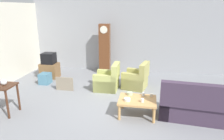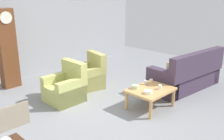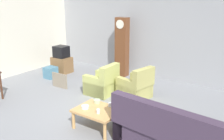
{
  "view_description": "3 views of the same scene",
  "coord_description": "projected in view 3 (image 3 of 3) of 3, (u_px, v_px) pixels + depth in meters",
  "views": [
    {
      "loc": [
        0.83,
        -5.41,
        2.71
      ],
      "look_at": [
        -0.22,
        0.64,
        0.87
      ],
      "focal_mm": 33.74,
      "sensor_mm": 36.0,
      "label": 1
    },
    {
      "loc": [
        -3.7,
        -3.5,
        2.51
      ],
      "look_at": [
        0.33,
        0.47,
        0.75
      ],
      "focal_mm": 41.4,
      "sensor_mm": 36.0,
      "label": 2
    },
    {
      "loc": [
        3.7,
        -4.35,
        2.85
      ],
      "look_at": [
        0.06,
        0.95,
        0.89
      ],
      "focal_mm": 40.42,
      "sensor_mm": 36.0,
      "label": 3
    }
  ],
  "objects": [
    {
      "name": "ground_plane",
      "position": [
        88.0,
        113.0,
        6.26
      ],
      "size": [
        10.4,
        10.4,
        0.0
      ],
      "primitive_type": "plane",
      "color": "gray"
    },
    {
      "name": "garage_door_wall",
      "position": [
        154.0,
        31.0,
        8.64
      ],
      "size": [
        8.4,
        0.16,
        3.2
      ],
      "primitive_type": "cube",
      "color": "#9EA0A5",
      "rests_on": "ground_plane"
    },
    {
      "name": "couch_floral",
      "position": [
        169.0,
        135.0,
        4.63
      ],
      "size": [
        2.17,
        1.08,
        1.04
      ],
      "color": "#423347",
      "rests_on": "ground_plane"
    },
    {
      "name": "armchair_olive_near",
      "position": [
        102.0,
        84.0,
        7.38
      ],
      "size": [
        0.79,
        0.76,
        0.92
      ],
      "color": "#B7BC66",
      "rests_on": "ground_plane"
    },
    {
      "name": "armchair_olive_far",
      "position": [
        136.0,
        87.0,
        7.11
      ],
      "size": [
        0.94,
        0.91,
        0.92
      ],
      "color": "tan",
      "rests_on": "ground_plane"
    },
    {
      "name": "coffee_table_wood",
      "position": [
        98.0,
        112.0,
        5.48
      ],
      "size": [
        0.96,
        0.76,
        0.44
      ],
      "color": "tan",
      "rests_on": "ground_plane"
    },
    {
      "name": "grandfather_clock",
      "position": [
        122.0,
        47.0,
        8.86
      ],
      "size": [
        0.44,
        0.3,
        2.07
      ],
      "color": "brown",
      "rests_on": "ground_plane"
    },
    {
      "name": "tv_stand_cabinet",
      "position": [
        62.0,
        65.0,
        9.43
      ],
      "size": [
        0.68,
        0.52,
        0.58
      ],
      "primitive_type": "cube",
      "color": "brown",
      "rests_on": "ground_plane"
    },
    {
      "name": "tv_crt",
      "position": [
        61.0,
        52.0,
        9.29
      ],
      "size": [
        0.48,
        0.44,
        0.42
      ],
      "primitive_type": "cube",
      "color": "black",
      "rests_on": "tv_stand_cabinet"
    },
    {
      "name": "framed_picture_leaning",
      "position": [
        60.0,
        80.0,
        7.91
      ],
      "size": [
        0.6,
        0.05,
        0.46
      ],
      "primitive_type": "cube",
      "color": "gray",
      "rests_on": "ground_plane"
    },
    {
      "name": "storage_box_blue",
      "position": [
        51.0,
        72.0,
        8.83
      ],
      "size": [
        0.37,
        0.4,
        0.39
      ],
      "primitive_type": "cube",
      "color": "teal",
      "rests_on": "ground_plane"
    },
    {
      "name": "cup_white_porcelain",
      "position": [
        98.0,
        111.0,
        5.26
      ],
      "size": [
        0.08,
        0.08,
        0.1
      ],
      "primitive_type": "cylinder",
      "color": "white",
      "rests_on": "coffee_table_wood"
    },
    {
      "name": "cup_blue_rimmed",
      "position": [
        110.0,
        105.0,
        5.57
      ],
      "size": [
        0.07,
        0.07,
        0.1
      ],
      "primitive_type": "cylinder",
      "color": "silver",
      "rests_on": "coffee_table_wood"
    },
    {
      "name": "cup_cream_tall",
      "position": [
        117.0,
        108.0,
        5.45
      ],
      "size": [
        0.08,
        0.08,
        0.07
      ],
      "primitive_type": "cylinder",
      "color": "beige",
      "rests_on": "coffee_table_wood"
    },
    {
      "name": "bowl_white_stacked",
      "position": [
        85.0,
        107.0,
        5.49
      ],
      "size": [
        0.17,
        0.17,
        0.07
      ],
      "primitive_type": "cylinder",
      "color": "white",
      "rests_on": "coffee_table_wood"
    },
    {
      "name": "bowl_shallow_green",
      "position": [
        97.0,
        101.0,
        5.77
      ],
      "size": [
        0.16,
        0.16,
        0.08
      ],
      "primitive_type": "cylinder",
      "color": "#B2C69E",
      "rests_on": "coffee_table_wood"
    }
  ]
}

